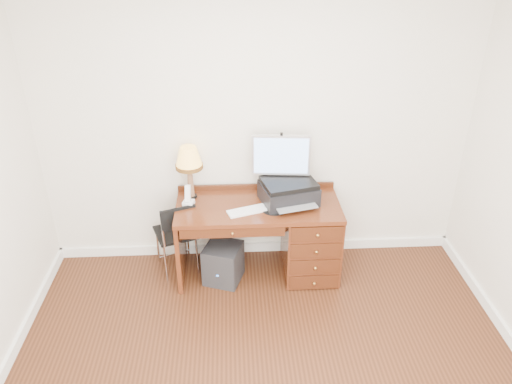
{
  "coord_description": "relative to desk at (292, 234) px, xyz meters",
  "views": [
    {
      "loc": [
        -0.23,
        -2.52,
        3.04
      ],
      "look_at": [
        -0.03,
        1.2,
        1.0
      ],
      "focal_mm": 35.0,
      "sensor_mm": 36.0,
      "label": 1
    }
  ],
  "objects": [
    {
      "name": "room_shell",
      "position": [
        -0.32,
        -0.77,
        -0.36
      ],
      "size": [
        4.0,
        4.0,
        4.0
      ],
      "color": "silver",
      "rests_on": "ground"
    },
    {
      "name": "desk",
      "position": [
        0.0,
        0.0,
        0.0
      ],
      "size": [
        1.5,
        0.67,
        0.75
      ],
      "color": "#592612",
      "rests_on": "ground"
    },
    {
      "name": "monitor",
      "position": [
        -0.11,
        0.15,
        0.72
      ],
      "size": [
        0.53,
        0.19,
        0.61
      ],
      "rotation": [
        0.0,
        0.0,
        -0.09
      ],
      "color": "silver",
      "rests_on": "desk"
    },
    {
      "name": "keyboard",
      "position": [
        -0.38,
        -0.11,
        0.35
      ],
      "size": [
        0.46,
        0.26,
        0.02
      ],
      "primitive_type": "cube",
      "rotation": [
        0.0,
        0.0,
        0.33
      ],
      "color": "white",
      "rests_on": "desk"
    },
    {
      "name": "mouse_pad",
      "position": [
        -0.18,
        -0.09,
        0.35
      ],
      "size": [
        0.23,
        0.23,
        0.05
      ],
      "color": "black",
      "rests_on": "desk"
    },
    {
      "name": "printer",
      "position": [
        -0.04,
        0.04,
        0.44
      ],
      "size": [
        0.56,
        0.48,
        0.21
      ],
      "rotation": [
        0.0,
        0.0,
        0.25
      ],
      "color": "black",
      "rests_on": "desk"
    },
    {
      "name": "leg_lamp",
      "position": [
        -0.94,
        0.17,
        0.71
      ],
      "size": [
        0.25,
        0.25,
        0.51
      ],
      "color": "black",
      "rests_on": "desk"
    },
    {
      "name": "phone",
      "position": [
        -0.95,
        0.03,
        0.4
      ],
      "size": [
        0.11,
        0.11,
        0.2
      ],
      "rotation": [
        0.0,
        0.0,
        -0.24
      ],
      "color": "white",
      "rests_on": "desk"
    },
    {
      "name": "pen_cup",
      "position": [
        -0.23,
        0.13,
        0.39
      ],
      "size": [
        0.08,
        0.08,
        0.1
      ],
      "primitive_type": "cylinder",
      "color": "black",
      "rests_on": "desk"
    },
    {
      "name": "chair",
      "position": [
        -1.11,
        0.04,
        0.06
      ],
      "size": [
        0.47,
        0.47,
        0.77
      ],
      "rotation": [
        0.0,
        0.0,
        0.35
      ],
      "color": "black",
      "rests_on": "ground"
    },
    {
      "name": "equipment_box",
      "position": [
        -0.66,
        -0.11,
        -0.23
      ],
      "size": [
        0.41,
        0.41,
        0.37
      ],
      "primitive_type": "cube",
      "rotation": [
        0.0,
        0.0,
        -0.34
      ],
      "color": "black",
      "rests_on": "ground"
    }
  ]
}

